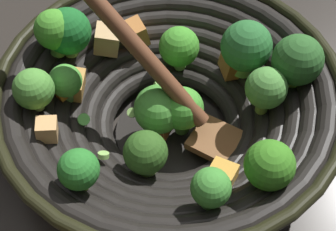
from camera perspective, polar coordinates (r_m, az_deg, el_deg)
name	(u,v)px	position (r m, az deg, el deg)	size (l,w,h in m)	color
ground_plane	(169,135)	(0.60, 0.17, -2.31)	(4.00, 4.00, 0.00)	#332D28
wok	(170,100)	(0.55, 0.21, 1.81)	(0.39, 0.41, 0.24)	black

